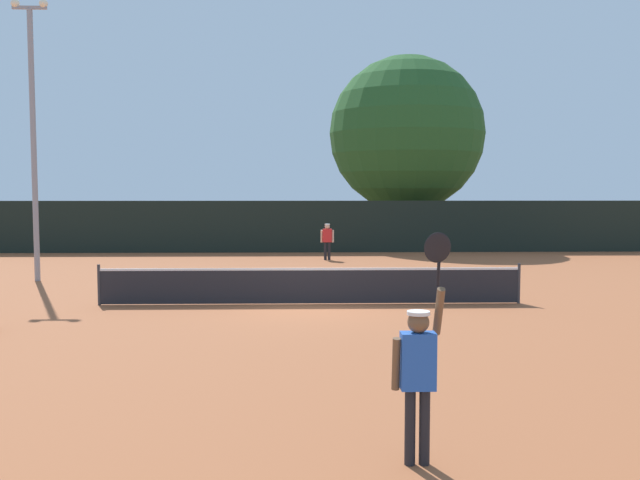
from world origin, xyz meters
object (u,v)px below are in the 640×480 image
object	(u,v)px
player_receiving	(327,238)
parked_car_mid	(405,227)
light_pole	(33,124)
parked_car_near	(333,229)
large_tree	(407,134)
tennis_ball	(291,298)
player_serving	(419,363)

from	to	relation	value
player_receiving	parked_car_mid	distance (m)	12.72
light_pole	parked_car_near	size ratio (longest dim) A/B	2.11
light_pole	large_tree	world-z (taller)	large_tree
parked_car_mid	light_pole	bearing A→B (deg)	-137.50
tennis_ball	parked_car_mid	xyz separation A→B (m)	(6.43, 22.21, 0.74)
light_pole	tennis_ball	bearing A→B (deg)	-25.78
large_tree	parked_car_mid	size ratio (longest dim) A/B	2.28
tennis_ball	light_pole	distance (m)	10.68
player_receiving	tennis_ball	distance (m)	10.67
light_pole	parked_car_mid	world-z (taller)	light_pole
player_serving	parked_car_mid	xyz separation A→B (m)	(4.86, 33.70, -0.36)
player_receiving	parked_car_mid	xyz separation A→B (m)	(5.05, 11.67, -0.16)
player_receiving	light_pole	xyz separation A→B (m)	(-9.83, -6.46, 4.20)
light_pole	parked_car_mid	distance (m)	23.86
tennis_ball	parked_car_near	distance (m)	20.31
parked_car_near	tennis_ball	bearing A→B (deg)	-99.52
large_tree	tennis_ball	bearing A→B (deg)	-107.95
light_pole	parked_car_mid	size ratio (longest dim) A/B	2.06
player_receiving	tennis_ball	xyz separation A→B (m)	(-1.38, -10.54, -0.91)
player_receiving	light_pole	size ratio (longest dim) A/B	0.17
player_serving	tennis_ball	bearing A→B (deg)	97.78
tennis_ball	large_tree	world-z (taller)	large_tree
player_serving	tennis_ball	distance (m)	11.65
player_serving	large_tree	distance (m)	30.36
light_pole	parked_car_mid	xyz separation A→B (m)	(14.88, 18.13, -4.36)
light_pole	large_tree	bearing A→B (deg)	44.49
light_pole	large_tree	xyz separation A→B (m)	(14.34, 14.09, 0.82)
large_tree	parked_car_near	xyz separation A→B (m)	(-3.84, 2.03, -5.18)
player_serving	tennis_ball	size ratio (longest dim) A/B	37.79
light_pole	large_tree	distance (m)	20.12
player_receiving	parked_car_near	distance (m)	9.68
parked_car_near	parked_car_mid	distance (m)	4.83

